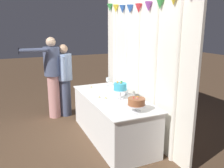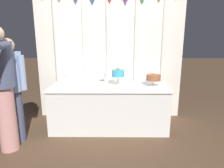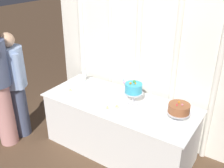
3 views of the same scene
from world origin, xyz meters
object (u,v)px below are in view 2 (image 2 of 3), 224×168
(flower_vase, at_px, (106,78))
(tealight_near_right, at_px, (112,88))
(guest_girl_blue_dress, at_px, (2,85))
(wine_glass, at_px, (67,76))
(cake_display_nearright, at_px, (153,78))
(tealight_near_left, at_px, (106,89))
(guest_man_pink_jacket, at_px, (12,88))
(cake_display_nearleft, at_px, (118,74))
(tealight_far_left, at_px, (65,87))
(cake_table, at_px, (109,107))

(flower_vase, distance_m, tealight_near_right, 0.44)
(guest_girl_blue_dress, bearing_deg, wine_glass, 57.31)
(cake_display_nearright, bearing_deg, tealight_near_left, -162.06)
(guest_girl_blue_dress, bearing_deg, cake_display_nearright, 20.06)
(tealight_near_left, xyz_separation_m, guest_man_pink_jacket, (-1.38, -0.28, 0.09))
(cake_display_nearleft, height_order, wine_glass, cake_display_nearleft)
(wine_glass, xyz_separation_m, tealight_near_right, (0.82, -0.38, -0.11))
(tealight_near_right, bearing_deg, flower_vase, 103.77)
(tealight_far_left, bearing_deg, tealight_near_right, -0.87)
(cake_table, relative_size, tealight_far_left, 47.89)
(cake_table, height_order, tealight_near_right, tealight_near_right)
(tealight_near_right, xyz_separation_m, guest_girl_blue_dress, (-1.46, -0.62, 0.19))
(cake_display_nearleft, xyz_separation_m, guest_man_pink_jacket, (-1.57, -0.58, -0.10))
(flower_vase, height_order, guest_man_pink_jacket, guest_man_pink_jacket)
(flower_vase, xyz_separation_m, guest_girl_blue_dress, (-1.36, -1.04, 0.12))
(tealight_far_left, xyz_separation_m, tealight_near_left, (0.69, -0.10, -0.00))
(cake_table, relative_size, flower_vase, 9.55)
(flower_vase, height_order, tealight_far_left, flower_vase)
(tealight_far_left, height_order, tealight_near_left, tealight_far_left)
(flower_vase, bearing_deg, wine_glass, -176.77)
(cake_table, relative_size, wine_glass, 11.94)
(flower_vase, relative_size, tealight_far_left, 5.01)
(cake_table, xyz_separation_m, wine_glass, (-0.77, 0.24, 0.50))
(cake_display_nearright, bearing_deg, guest_girl_blue_dress, -159.94)
(cake_display_nearright, distance_m, guest_girl_blue_dress, 2.32)
(cake_display_nearleft, bearing_deg, flower_vase, 135.80)
(guest_girl_blue_dress, bearing_deg, tealight_far_left, 42.76)
(flower_vase, relative_size, tealight_near_right, 4.25)
(cake_display_nearleft, xyz_separation_m, tealight_far_left, (-0.89, -0.20, -0.19))
(cake_display_nearright, height_order, flower_vase, cake_display_nearright)
(cake_display_nearleft, distance_m, tealight_near_left, 0.40)
(wine_glass, distance_m, tealight_near_left, 0.87)
(cake_table, xyz_separation_m, tealight_near_right, (0.05, -0.14, 0.39))
(cake_table, bearing_deg, tealight_near_left, -99.76)
(tealight_far_left, bearing_deg, cake_display_nearleft, 12.83)
(wine_glass, distance_m, guest_girl_blue_dress, 1.18)
(cake_table, relative_size, tealight_near_left, 54.91)
(cake_display_nearleft, relative_size, guest_man_pink_jacket, 0.20)
(tealight_far_left, bearing_deg, cake_table, 9.72)
(cake_table, bearing_deg, flower_vase, 100.73)
(tealight_near_left, xyz_separation_m, tealight_near_right, (0.09, 0.08, -0.00))
(cake_display_nearleft, height_order, guest_girl_blue_dress, guest_girl_blue_dress)
(cake_table, xyz_separation_m, cake_display_nearleft, (0.16, 0.08, 0.58))
(cake_table, bearing_deg, guest_girl_blue_dress, -151.85)
(guest_man_pink_jacket, bearing_deg, flower_vase, 29.96)
(tealight_far_left, distance_m, guest_girl_blue_dress, 0.94)
(cake_display_nearright, relative_size, guest_man_pink_jacket, 0.18)
(cake_display_nearright, xyz_separation_m, guest_girl_blue_dress, (-2.17, -0.79, 0.06))
(cake_display_nearleft, xyz_separation_m, guest_girl_blue_dress, (-1.57, -0.83, -0.00))
(cake_display_nearleft, bearing_deg, tealight_far_left, -167.17)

